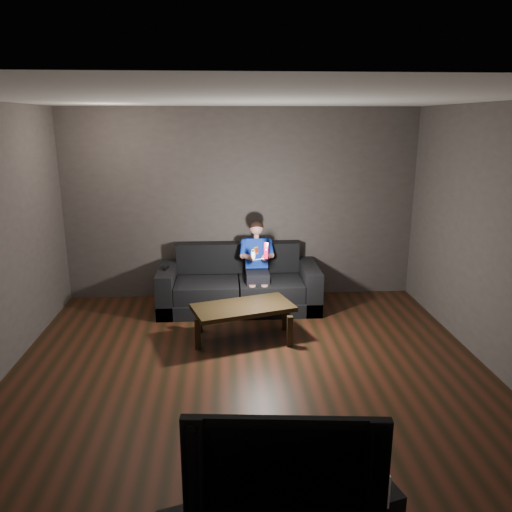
{
  "coord_description": "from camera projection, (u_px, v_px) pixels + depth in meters",
  "views": [
    {
      "loc": [
        -0.24,
        -4.54,
        2.52
      ],
      "look_at": [
        0.15,
        1.55,
        0.85
      ],
      "focal_mm": 35.0,
      "sensor_mm": 36.0,
      "label": 1
    }
  ],
  "objects": [
    {
      "name": "right_wall",
      "position": [
        507.0,
        244.0,
        4.84
      ],
      "size": [
        0.04,
        5.0,
        2.7
      ],
      "primitive_type": "cube",
      "color": "#3D3735",
      "rests_on": "ground"
    },
    {
      "name": "child",
      "position": [
        257.0,
        258.0,
        6.73
      ],
      "size": [
        0.46,
        0.56,
        1.12
      ],
      "color": "black",
      "rests_on": "sofa"
    },
    {
      "name": "wii_remote_black",
      "position": [
        166.0,
        268.0,
        6.66
      ],
      "size": [
        0.07,
        0.15,
        0.03
      ],
      "color": "black",
      "rests_on": "sofa"
    },
    {
      "name": "coffee_table",
      "position": [
        243.0,
        310.0,
        5.85
      ],
      "size": [
        1.27,
        0.89,
        0.42
      ],
      "color": "black",
      "rests_on": "floor"
    },
    {
      "name": "tv",
      "position": [
        284.0,
        457.0,
        2.66
      ],
      "size": [
        1.07,
        0.23,
        0.61
      ],
      "primitive_type": "imported",
      "rotation": [
        0.0,
        0.0,
        -0.09
      ],
      "color": "black",
      "rests_on": "media_console"
    },
    {
      "name": "wii_remote_red",
      "position": [
        266.0,
        250.0,
        6.26
      ],
      "size": [
        0.06,
        0.08,
        0.21
      ],
      "color": "#E90035",
      "rests_on": "child"
    },
    {
      "name": "wii_console",
      "position": [
        379.0,
        484.0,
        2.74
      ],
      "size": [
        0.08,
        0.16,
        0.2
      ],
      "primitive_type": "cube",
      "rotation": [
        0.0,
        0.0,
        0.24
      ],
      "color": "white",
      "rests_on": "media_console"
    },
    {
      "name": "back_wall",
      "position": [
        241.0,
        205.0,
        7.1
      ],
      "size": [
        5.0,
        0.04,
        2.7
      ],
      "primitive_type": "cube",
      "color": "#3D3735",
      "rests_on": "ground"
    },
    {
      "name": "floor",
      "position": [
        251.0,
        377.0,
        5.05
      ],
      "size": [
        5.0,
        5.0,
        0.0
      ],
      "primitive_type": "plane",
      "color": "black",
      "rests_on": "ground"
    },
    {
      "name": "nunchuk_white",
      "position": [
        253.0,
        254.0,
        6.27
      ],
      "size": [
        0.07,
        0.1,
        0.15
      ],
      "color": "white",
      "rests_on": "child"
    },
    {
      "name": "ceiling",
      "position": [
        250.0,
        98.0,
        4.33
      ],
      "size": [
        5.0,
        5.0,
        0.02
      ],
      "primitive_type": "cube",
      "color": "beige",
      "rests_on": "back_wall"
    },
    {
      "name": "front_wall",
      "position": [
        280.0,
        384.0,
        2.28
      ],
      "size": [
        5.0,
        0.04,
        2.7
      ],
      "primitive_type": "cube",
      "color": "#3D3735",
      "rests_on": "ground"
    },
    {
      "name": "sofa",
      "position": [
        239.0,
        288.0,
        6.89
      ],
      "size": [
        2.17,
        0.94,
        0.84
      ],
      "color": "black",
      "rests_on": "floor"
    }
  ]
}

